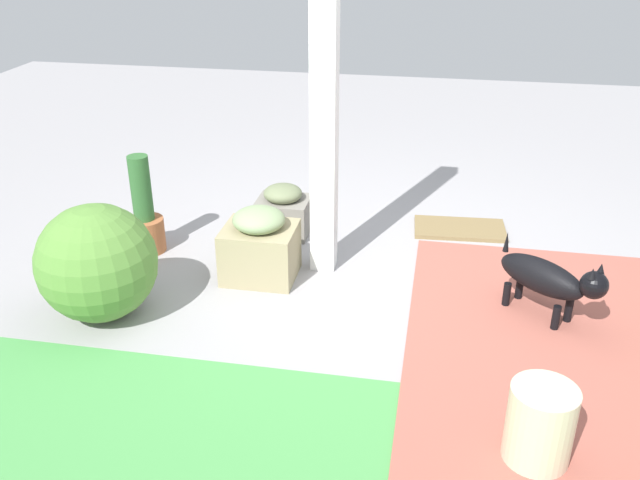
{
  "coord_description": "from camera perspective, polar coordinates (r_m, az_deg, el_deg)",
  "views": [
    {
      "loc": [
        -0.41,
        3.89,
        2.23
      ],
      "look_at": [
        0.27,
        0.25,
        0.41
      ],
      "focal_mm": 38.69,
      "sensor_mm": 36.0,
      "label": 1
    }
  ],
  "objects": [
    {
      "name": "porch_pillar",
      "position": [
        4.29,
        0.36,
        11.52
      ],
      "size": [
        0.16,
        0.16,
        2.3
      ],
      "primitive_type": "cube",
      "color": "white",
      "rests_on": "ground"
    },
    {
      "name": "terracotta_pot_tall",
      "position": [
        4.97,
        -14.31,
        1.77
      ],
      "size": [
        0.26,
        0.26,
        0.71
      ],
      "color": "#9F5934",
      "rests_on": "ground"
    },
    {
      "name": "round_shrub",
      "position": [
        4.21,
        -17.97,
        -1.8
      ],
      "size": [
        0.7,
        0.7,
        0.7
      ],
      "primitive_type": "sphere",
      "color": "#548537",
      "rests_on": "ground"
    },
    {
      "name": "stone_planter_near",
      "position": [
        4.49,
        -5.0,
        -0.48
      ],
      "size": [
        0.47,
        0.4,
        0.49
      ],
      "color": "#988C67",
      "rests_on": "ground"
    },
    {
      "name": "stone_planter_nearest",
      "position": [
        5.11,
        -3.06,
        2.4
      ],
      "size": [
        0.38,
        0.33,
        0.38
      ],
      "color": "gray",
      "rests_on": "ground"
    },
    {
      "name": "brick_path",
      "position": [
        4.11,
        19.97,
        -8.43
      ],
      "size": [
        1.8,
        2.4,
        0.02
      ],
      "primitive_type": "cube",
      "color": "#A25749",
      "rests_on": "ground"
    },
    {
      "name": "dog",
      "position": [
        4.21,
        18.38,
        -3.04
      ],
      "size": [
        0.6,
        0.53,
        0.47
      ],
      "color": "black",
      "rests_on": "ground"
    },
    {
      "name": "ceramic_urn",
      "position": [
        3.24,
        17.71,
        -14.42
      ],
      "size": [
        0.29,
        0.29,
        0.38
      ],
      "primitive_type": "cylinder",
      "color": "beige",
      "rests_on": "ground"
    },
    {
      "name": "doormat",
      "position": [
        5.31,
        11.48,
        0.92
      ],
      "size": [
        0.7,
        0.42,
        0.03
      ],
      "primitive_type": "cube",
      "rotation": [
        0.0,
        0.0,
        0.06
      ],
      "color": "olive",
      "rests_on": "ground"
    },
    {
      "name": "ground_plane",
      "position": [
        4.51,
        3.95,
        -3.61
      ],
      "size": [
        12.0,
        12.0,
        0.0
      ],
      "primitive_type": "plane",
      "color": "#989698"
    }
  ]
}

